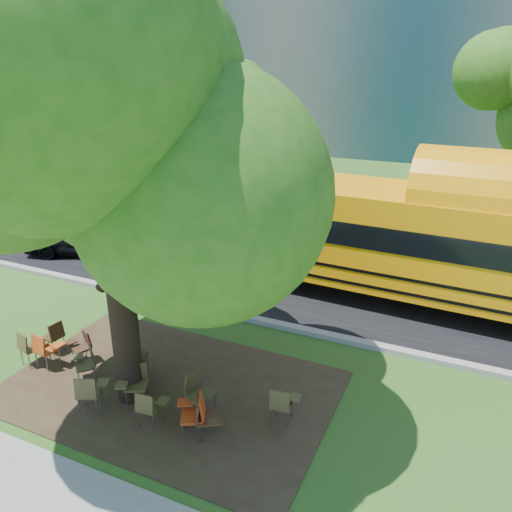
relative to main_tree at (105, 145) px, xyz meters
The scene contains 31 objects.
ground 5.42m from the main_tree, 112.66° to the left, with size 160.00×160.00×0.00m, color #32561A.
dirt_patch 5.34m from the main_tree, 45.12° to the left, with size 7.00×4.50×0.03m, color #382819.
asphalt_road 9.65m from the main_tree, 93.14° to the left, with size 80.00×8.00×0.04m, color black.
kerb_near 6.64m from the main_tree, 96.22° to the left, with size 80.00×0.25×0.14m, color gray.
kerb_far 13.24m from the main_tree, 92.08° to the left, with size 80.00×0.25×0.14m, color gray.
building_main 38.43m from the main_tree, 102.83° to the left, with size 38.00×16.00×22.00m, color #5F5F5B.
building_left 56.44m from the main_tree, 133.11° to the left, with size 26.00×14.00×20.00m, color #5F5F5B.
bg_tree_0 18.79m from the main_tree, 131.51° to the left, with size 5.20×5.20×7.18m.
bg_tree_1 26.00m from the main_tree, 141.85° to the left, with size 6.00×6.00×8.40m.
bg_tree_2 17.94m from the main_tree, 107.69° to the left, with size 4.80×4.80×6.62m.
main_tree is the anchor object (origin of this frame).
school_bus 9.65m from the main_tree, 51.42° to the left, with size 13.69×3.64×3.32m.
chair_0 5.57m from the main_tree, behind, with size 0.64×0.50×0.85m.
chair_1 5.33m from the main_tree, behind, with size 0.63×0.53×0.90m.
chair_2 4.82m from the main_tree, 118.12° to the right, with size 0.61×0.72×0.90m.
chair_3 4.92m from the main_tree, behind, with size 0.74×0.58×0.86m.
chair_4 4.92m from the main_tree, 33.64° to the right, with size 0.54×0.53×0.82m.
chair_5 4.74m from the main_tree, 26.44° to the right, with size 0.62×0.73×0.91m.
chair_6 5.10m from the main_tree, 13.49° to the right, with size 0.74×0.62×0.91m.
chair_7 5.21m from the main_tree, 12.36° to the right, with size 0.70×0.57×0.85m.
chair_8 5.56m from the main_tree, 166.32° to the left, with size 0.49×0.59×0.84m.
chair_9 5.17m from the main_tree, 161.82° to the left, with size 0.67×0.53×0.81m.
chair_10 4.78m from the main_tree, 122.59° to the left, with size 0.68×0.64×0.94m.
chair_11 4.79m from the main_tree, 115.19° to the left, with size 0.57×0.72×0.84m.
chair_12 4.96m from the main_tree, ahead, with size 0.58×0.74×0.97m.
chair_13 5.78m from the main_tree, ahead, with size 0.56×0.55×0.84m.
black_car 10.30m from the main_tree, 137.48° to the left, with size 1.74×4.32×1.47m, color black.
bg_car_silver 17.61m from the main_tree, 140.41° to the left, with size 1.28×3.66×1.21m, color #ABAAB0.
bg_car_red 15.59m from the main_tree, 127.28° to the left, with size 2.47×5.35×1.49m, color #50190D.
pedestrian_a 21.66m from the main_tree, 136.63° to the left, with size 0.61×0.40×1.68m, color navy.
pedestrian_b 23.67m from the main_tree, 145.00° to the left, with size 0.75×0.58×1.54m, color #8C6E54.
Camera 1 is at (6.47, -7.96, 6.67)m, focal length 35.00 mm.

